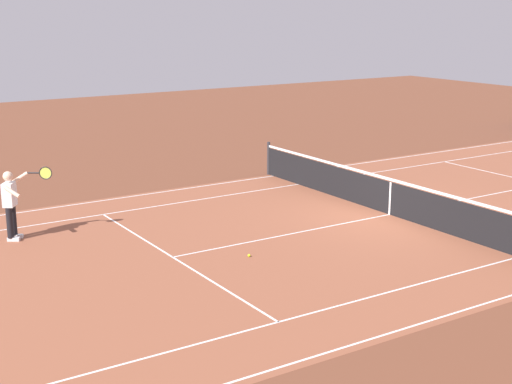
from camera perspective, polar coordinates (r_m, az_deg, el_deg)
ground_plane at (r=19.92m, az=10.27°, el=-1.72°), size 60.00×60.00×0.00m
court_slab at (r=19.92m, az=10.27°, el=-1.72°), size 24.20×11.40×0.00m
court_line_markings at (r=19.92m, az=10.27°, el=-1.71°), size 23.85×11.05×0.01m
tennis_net at (r=19.79m, az=10.33°, el=-0.35°), size 0.10×11.70×1.08m
tennis_player_near at (r=18.19m, az=-18.34°, el=-0.69°), size 1.18×0.75×1.70m
tennis_ball at (r=16.31m, az=-0.54°, el=-4.92°), size 0.07×0.07×0.07m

